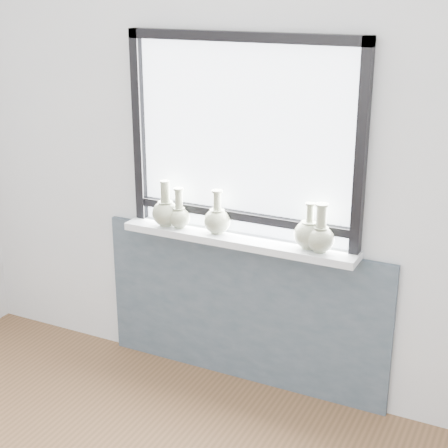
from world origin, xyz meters
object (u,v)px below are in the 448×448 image
at_px(vase_c, 217,219).
at_px(vase_e, 321,236).
at_px(vase_d, 309,233).
at_px(vase_a, 166,211).
at_px(windowsill, 237,240).
at_px(vase_b, 179,215).

height_order(vase_c, vase_e, vase_e).
bearing_deg(vase_c, vase_d, 0.89).
distance_m(vase_a, vase_d, 0.83).
distance_m(windowsill, vase_a, 0.44).
xyz_separation_m(windowsill, vase_a, (-0.43, -0.02, 0.10)).
bearing_deg(vase_b, vase_d, 1.72).
bearing_deg(vase_b, vase_c, 3.62).
bearing_deg(vase_e, vase_d, 162.17).
relative_size(windowsill, vase_b, 5.84).
relative_size(windowsill, vase_c, 5.50).
relative_size(vase_a, vase_b, 1.14).
bearing_deg(vase_a, vase_d, 1.77).
xyz_separation_m(vase_d, vase_e, (0.07, -0.02, 0.00)).
bearing_deg(vase_d, vase_a, -178.23).
xyz_separation_m(windowsill, vase_c, (-0.12, 0.00, 0.10)).
bearing_deg(vase_b, windowsill, 2.06).
height_order(vase_b, vase_c, vase_c).
relative_size(vase_a, vase_d, 1.07).
distance_m(vase_c, vase_d, 0.52).
bearing_deg(windowsill, vase_c, 179.14).
xyz_separation_m(windowsill, vase_b, (-0.35, -0.01, 0.09)).
distance_m(windowsill, vase_b, 0.36).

